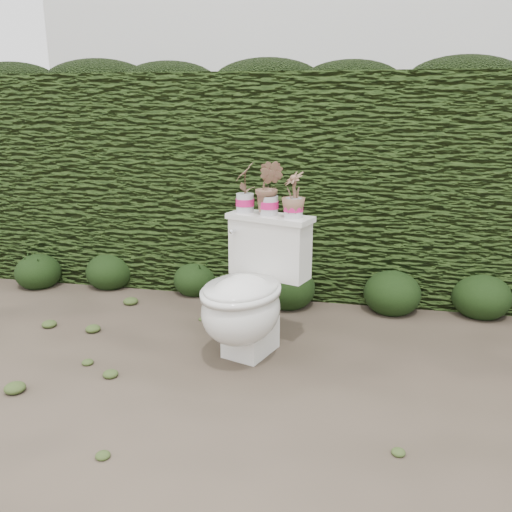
% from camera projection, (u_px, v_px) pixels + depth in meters
% --- Properties ---
extents(ground, '(60.00, 60.00, 0.00)m').
position_uv_depth(ground, '(204.00, 364.00, 3.01)').
color(ground, brown).
rests_on(ground, ground).
extents(hedge, '(8.00, 1.00, 1.60)m').
position_uv_depth(hedge, '(261.00, 181.00, 4.29)').
color(hedge, '#2F4617').
rests_on(hedge, ground).
extents(house_wall, '(8.00, 3.50, 4.00)m').
position_uv_depth(house_wall, '(360.00, 59.00, 7.98)').
color(house_wall, silver).
rests_on(house_wall, ground).
extents(toilet, '(0.65, 0.79, 0.78)m').
position_uv_depth(toilet, '(249.00, 296.00, 3.04)').
color(toilet, silver).
rests_on(toilet, ground).
extents(potted_plant_left, '(0.10, 0.15, 0.28)m').
position_uv_depth(potted_plant_left, '(245.00, 189.00, 3.17)').
color(potted_plant_left, '#336F22').
rests_on(potted_plant_left, toilet).
extents(potted_plant_center, '(0.19, 0.17, 0.30)m').
position_uv_depth(potted_plant_center, '(269.00, 189.00, 3.09)').
color(potted_plant_center, '#336F22').
rests_on(potted_plant_center, toilet).
extents(potted_plant_right, '(0.19, 0.19, 0.25)m').
position_uv_depth(potted_plant_right, '(294.00, 196.00, 3.02)').
color(potted_plant_right, '#336F22').
rests_on(potted_plant_right, toilet).
extents(liriope_clump_1, '(0.35, 0.35, 0.28)m').
position_uv_depth(liriope_clump_1, '(38.00, 269.00, 4.25)').
color(liriope_clump_1, black).
rests_on(liriope_clump_1, ground).
extents(liriope_clump_2, '(0.37, 0.37, 0.29)m').
position_uv_depth(liriope_clump_2, '(110.00, 268.00, 4.24)').
color(liriope_clump_2, black).
rests_on(liriope_clump_2, ground).
extents(liriope_clump_3, '(0.33, 0.33, 0.26)m').
position_uv_depth(liriope_clump_3, '(195.00, 276.00, 4.10)').
color(liriope_clump_3, black).
rests_on(liriope_clump_3, ground).
extents(liriope_clump_4, '(0.39, 0.39, 0.31)m').
position_uv_depth(liriope_clump_4, '(288.00, 284.00, 3.84)').
color(liriope_clump_4, black).
rests_on(liriope_clump_4, ground).
extents(liriope_clump_5, '(0.39, 0.39, 0.31)m').
position_uv_depth(liriope_clump_5, '(392.00, 289.00, 3.74)').
color(liriope_clump_5, black).
rests_on(liriope_clump_5, ground).
extents(liriope_clump_6, '(0.39, 0.39, 0.31)m').
position_uv_depth(liriope_clump_6, '(482.00, 293.00, 3.67)').
color(liriope_clump_6, black).
rests_on(liriope_clump_6, ground).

